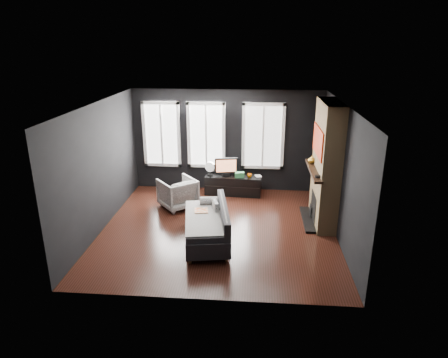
# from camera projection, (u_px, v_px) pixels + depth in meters

# --- Properties ---
(floor) EXTENTS (5.00, 5.00, 0.00)m
(floor) POSITION_uv_depth(u_px,v_px,m) (218.00, 229.00, 8.69)
(floor) COLOR black
(floor) RESTS_ON ground
(ceiling) EXTENTS (5.00, 5.00, 0.00)m
(ceiling) POSITION_uv_depth(u_px,v_px,m) (218.00, 104.00, 7.79)
(ceiling) COLOR white
(ceiling) RESTS_ON ground
(wall_back) EXTENTS (5.00, 0.02, 2.70)m
(wall_back) POSITION_uv_depth(u_px,v_px,m) (227.00, 141.00, 10.59)
(wall_back) COLOR black
(wall_back) RESTS_ON ground
(wall_left) EXTENTS (0.02, 5.00, 2.70)m
(wall_left) POSITION_uv_depth(u_px,v_px,m) (100.00, 167.00, 8.43)
(wall_left) COLOR black
(wall_left) RESTS_ON ground
(wall_right) EXTENTS (0.02, 5.00, 2.70)m
(wall_right) POSITION_uv_depth(u_px,v_px,m) (341.00, 173.00, 8.05)
(wall_right) COLOR black
(wall_right) RESTS_ON ground
(windows) EXTENTS (4.00, 0.16, 1.76)m
(windows) POSITION_uv_depth(u_px,v_px,m) (210.00, 102.00, 10.25)
(windows) COLOR white
(windows) RESTS_ON wall_back
(fireplace) EXTENTS (0.70, 1.62, 2.70)m
(fireplace) POSITION_uv_depth(u_px,v_px,m) (326.00, 164.00, 8.63)
(fireplace) COLOR #93724C
(fireplace) RESTS_ON floor
(sofa) EXTENTS (1.21, 1.97, 0.79)m
(sofa) POSITION_uv_depth(u_px,v_px,m) (206.00, 223.00, 8.04)
(sofa) COLOR black
(sofa) RESTS_ON floor
(stripe_pillow) EXTENTS (0.17, 0.33, 0.32)m
(stripe_pillow) POSITION_uv_depth(u_px,v_px,m) (215.00, 208.00, 8.32)
(stripe_pillow) COLOR gray
(stripe_pillow) RESTS_ON sofa
(armchair) EXTENTS (1.07, 1.06, 0.80)m
(armchair) POSITION_uv_depth(u_px,v_px,m) (178.00, 192.00, 9.70)
(armchair) COLOR white
(armchair) RESTS_ON floor
(media_console) EXTENTS (1.50, 0.56, 0.51)m
(media_console) POSITION_uv_depth(u_px,v_px,m) (233.00, 185.00, 10.56)
(media_console) COLOR black
(media_console) RESTS_ON floor
(monitor) EXTENTS (0.62, 0.24, 0.54)m
(monitor) POSITION_uv_depth(u_px,v_px,m) (226.00, 166.00, 10.43)
(monitor) COLOR black
(monitor) RESTS_ON media_console
(desk_fan) EXTENTS (0.33, 0.33, 0.38)m
(desk_fan) POSITION_uv_depth(u_px,v_px,m) (210.00, 168.00, 10.47)
(desk_fan) COLOR #A9A9A9
(desk_fan) RESTS_ON media_console
(mug) EXTENTS (0.12, 0.10, 0.12)m
(mug) POSITION_uv_depth(u_px,v_px,m) (249.00, 175.00, 10.38)
(mug) COLOR orange
(mug) RESTS_ON media_console
(book) EXTENTS (0.15, 0.06, 0.21)m
(book) POSITION_uv_depth(u_px,v_px,m) (255.00, 173.00, 10.40)
(book) COLOR tan
(book) RESTS_ON media_console
(storage_box) EXTENTS (0.26, 0.18, 0.13)m
(storage_box) POSITION_uv_depth(u_px,v_px,m) (240.00, 175.00, 10.37)
(storage_box) COLOR #2F7B45
(storage_box) RESTS_ON media_console
(mantel_vase) EXTENTS (0.18, 0.19, 0.17)m
(mantel_vase) POSITION_uv_depth(u_px,v_px,m) (312.00, 159.00, 9.08)
(mantel_vase) COLOR gold
(mantel_vase) RESTS_ON fireplace
(mantel_clock) EXTENTS (0.16, 0.16, 0.04)m
(mantel_clock) POSITION_uv_depth(u_px,v_px,m) (318.00, 176.00, 8.16)
(mantel_clock) COLOR black
(mantel_clock) RESTS_ON fireplace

